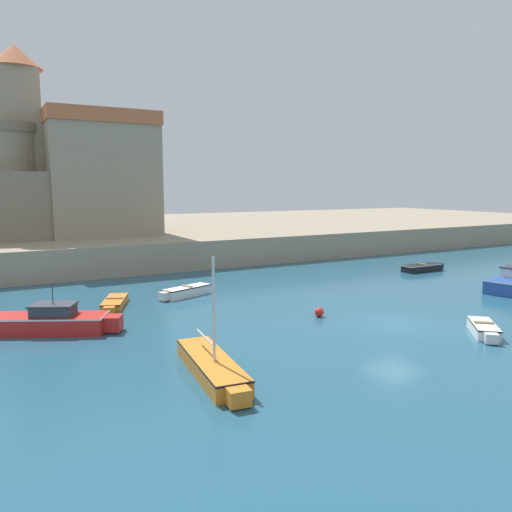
% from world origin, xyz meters
% --- Properties ---
extents(ground_plane, '(200.00, 200.00, 0.00)m').
position_xyz_m(ground_plane, '(0.00, 0.00, 0.00)').
color(ground_plane, '#235670').
extents(quay_seawall, '(120.00, 40.00, 2.39)m').
position_xyz_m(quay_seawall, '(0.00, 39.47, 1.20)').
color(quay_seawall, gray).
rests_on(quay_seawall, ground).
extents(sailboat_orange_0, '(1.93, 5.91, 4.42)m').
position_xyz_m(sailboat_orange_0, '(-10.78, -1.97, 0.36)').
color(sailboat_orange_0, orange).
rests_on(sailboat_orange_0, ground).
extents(dinghy_white_1, '(2.62, 2.83, 0.59)m').
position_xyz_m(dinghy_white_1, '(2.33, -3.40, 0.28)').
color(dinghy_white_1, white).
rests_on(dinghy_white_1, ground).
extents(dinghy_orange_2, '(2.25, 3.72, 0.49)m').
position_xyz_m(dinghy_orange_2, '(-11.40, 10.50, 0.23)').
color(dinghy_orange_2, orange).
rests_on(dinghy_orange_2, ground).
extents(dinghy_white_3, '(3.81, 2.10, 0.67)m').
position_xyz_m(dinghy_white_3, '(-6.85, 10.99, 0.32)').
color(dinghy_white_3, white).
rests_on(dinghy_white_3, ground).
extents(dinghy_black_5, '(3.98, 1.19, 0.65)m').
position_xyz_m(dinghy_black_5, '(13.33, 10.51, 0.31)').
color(dinghy_black_5, black).
rests_on(dinghy_black_5, ground).
extents(motorboat_red_6, '(6.02, 3.92, 2.29)m').
position_xyz_m(motorboat_red_6, '(-15.17, 6.66, 0.53)').
color(motorboat_red_6, red).
rests_on(motorboat_red_6, ground).
extents(mooring_buoy, '(0.49, 0.49, 0.49)m').
position_xyz_m(mooring_buoy, '(-2.47, 2.92, 0.24)').
color(mooring_buoy, red).
rests_on(mooring_buoy, ground).
extents(church, '(13.37, 16.74, 16.50)m').
position_xyz_m(church, '(-8.70, 33.40, 8.27)').
color(church, gray).
rests_on(church, quay_seawall).
extents(fortress, '(11.89, 11.89, 9.80)m').
position_xyz_m(fortress, '(-16.00, 31.66, 5.98)').
color(fortress, gray).
rests_on(fortress, quay_seawall).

